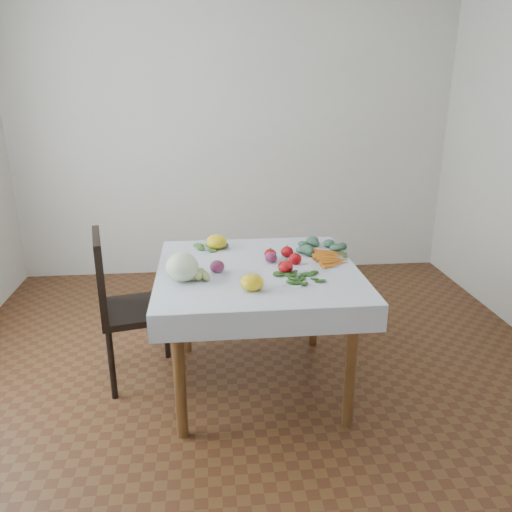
% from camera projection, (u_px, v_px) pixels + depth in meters
% --- Properties ---
extents(ground, '(4.00, 4.00, 0.00)m').
position_uv_depth(ground, '(258.00, 383.00, 3.07)').
color(ground, '#55341A').
extents(back_wall, '(4.00, 0.04, 2.70)m').
position_uv_depth(back_wall, '(235.00, 130.00, 4.51)').
color(back_wall, silver).
rests_on(back_wall, ground).
extents(table, '(1.00, 1.00, 0.75)m').
position_uv_depth(table, '(258.00, 285.00, 2.86)').
color(table, brown).
rests_on(table, ground).
extents(tablecloth, '(1.12, 1.12, 0.01)m').
position_uv_depth(tablecloth, '(258.00, 268.00, 2.82)').
color(tablecloth, silver).
rests_on(tablecloth, table).
extents(chair, '(0.51, 0.51, 0.95)m').
position_uv_depth(chair, '(122.00, 299.00, 2.94)').
color(chair, black).
rests_on(chair, ground).
extents(cabbage, '(0.18, 0.18, 0.15)m').
position_uv_depth(cabbage, '(182.00, 267.00, 2.62)').
color(cabbage, '#DDEFC8').
rests_on(cabbage, tablecloth).
extents(tomato_a, '(0.10, 0.10, 0.06)m').
position_uv_depth(tomato_a, '(270.00, 254.00, 2.96)').
color(tomato_a, '#B00B11').
rests_on(tomato_a, tablecloth).
extents(tomato_b, '(0.10, 0.10, 0.07)m').
position_uv_depth(tomato_b, '(286.00, 267.00, 2.74)').
color(tomato_b, '#B00B11').
rests_on(tomato_b, tablecloth).
extents(tomato_c, '(0.10, 0.10, 0.07)m').
position_uv_depth(tomato_c, '(287.00, 252.00, 2.99)').
color(tomato_c, '#B00B11').
rests_on(tomato_c, tablecloth).
extents(tomato_d, '(0.10, 0.10, 0.07)m').
position_uv_depth(tomato_d, '(295.00, 259.00, 2.87)').
color(tomato_d, '#B00B11').
rests_on(tomato_d, tablecloth).
extents(heirloom_back, '(0.16, 0.16, 0.09)m').
position_uv_depth(heirloom_back, '(216.00, 242.00, 3.14)').
color(heirloom_back, yellow).
rests_on(heirloom_back, tablecloth).
extents(heirloom_front, '(0.12, 0.12, 0.08)m').
position_uv_depth(heirloom_front, '(252.00, 282.00, 2.51)').
color(heirloom_front, yellow).
rests_on(heirloom_front, tablecloth).
extents(onion_a, '(0.10, 0.10, 0.07)m').
position_uv_depth(onion_a, '(217.00, 266.00, 2.75)').
color(onion_a, '#601B46').
rests_on(onion_a, tablecloth).
extents(onion_b, '(0.09, 0.09, 0.06)m').
position_uv_depth(onion_b, '(271.00, 257.00, 2.90)').
color(onion_b, '#601B46').
rests_on(onion_b, tablecloth).
extents(tomatillo_cluster, '(0.13, 0.13, 0.05)m').
position_uv_depth(tomatillo_cluster, '(196.00, 274.00, 2.67)').
color(tomatillo_cluster, '#B0BF6E').
rests_on(tomatillo_cluster, tablecloth).
extents(carrot_bunch, '(0.19, 0.33, 0.03)m').
position_uv_depth(carrot_bunch, '(331.00, 257.00, 2.96)').
color(carrot_bunch, '#CA6516').
rests_on(carrot_bunch, tablecloth).
extents(kale_bunch, '(0.27, 0.27, 0.04)m').
position_uv_depth(kale_bunch, '(317.00, 247.00, 3.13)').
color(kale_bunch, '#3E654E').
rests_on(kale_bunch, tablecloth).
extents(basil_bunch, '(0.28, 0.24, 0.01)m').
position_uv_depth(basil_bunch, '(293.00, 277.00, 2.68)').
color(basil_bunch, '#295B1C').
rests_on(basil_bunch, tablecloth).
extents(dill_bunch, '(0.22, 0.16, 0.02)m').
position_uv_depth(dill_bunch, '(215.00, 247.00, 3.15)').
color(dill_bunch, '#417334').
rests_on(dill_bunch, tablecloth).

